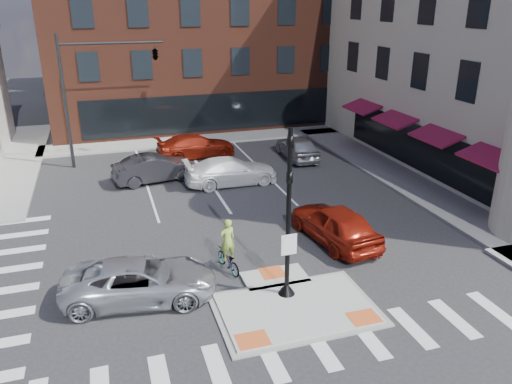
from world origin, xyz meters
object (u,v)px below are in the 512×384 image
object	(u,v)px
bg_car_silver	(297,147)
red_sedan	(335,224)
bg_car_dark	(155,168)
white_pickup	(231,171)
cyclist	(228,253)
silver_suv	(140,280)
bg_car_red	(196,146)

from	to	relation	value
bg_car_silver	red_sedan	bearing A→B (deg)	78.34
bg_car_dark	red_sedan	bearing A→B (deg)	-156.90
white_pickup	cyclist	size ratio (longest dim) A/B	2.45
red_sedan	bg_car_silver	bearing A→B (deg)	-112.56
silver_suv	cyclist	size ratio (longest dim) A/B	2.46
white_pickup	bg_car_silver	bearing A→B (deg)	-59.24
cyclist	white_pickup	bearing A→B (deg)	-118.25
red_sedan	cyclist	bearing A→B (deg)	3.20
silver_suv	red_sedan	size ratio (longest dim) A/B	1.08
red_sedan	white_pickup	xyz separation A→B (m)	(-2.39, 8.33, -0.07)
red_sedan	bg_car_dark	bearing A→B (deg)	-65.69
silver_suv	cyclist	bearing A→B (deg)	-65.34
silver_suv	red_sedan	world-z (taller)	red_sedan
silver_suv	bg_car_dark	bearing A→B (deg)	-1.20
red_sedan	cyclist	size ratio (longest dim) A/B	2.28
white_pickup	red_sedan	bearing A→B (deg)	-165.17
red_sedan	cyclist	xyz separation A→B (m)	(-5.00, -1.01, -0.11)
white_pickup	bg_car_red	xyz separation A→B (m)	(-0.88, 5.73, -0.01)
silver_suv	red_sedan	bearing A→B (deg)	-68.38
silver_suv	bg_car_silver	world-z (taller)	bg_car_silver
red_sedan	white_pickup	size ratio (longest dim) A/B	0.93
bg_car_red	cyclist	xyz separation A→B (m)	(-1.72, -15.06, -0.03)
bg_car_dark	cyclist	size ratio (longest dim) A/B	2.21
bg_car_silver	cyclist	xyz separation A→B (m)	(-8.00, -12.70, -0.06)
white_pickup	bg_car_dark	bearing A→B (deg)	65.44
red_sedan	bg_car_red	size ratio (longest dim) A/B	0.94
silver_suv	cyclist	xyz separation A→B (m)	(3.40, 1.01, -0.01)
red_sedan	bg_car_silver	xyz separation A→B (m)	(3.00, 11.69, -0.05)
bg_car_silver	cyclist	bearing A→B (deg)	60.52
bg_car_dark	bg_car_silver	world-z (taller)	same
silver_suv	white_pickup	xyz separation A→B (m)	(6.00, 10.34, 0.03)
bg_car_silver	bg_car_red	size ratio (longest dim) A/B	0.88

